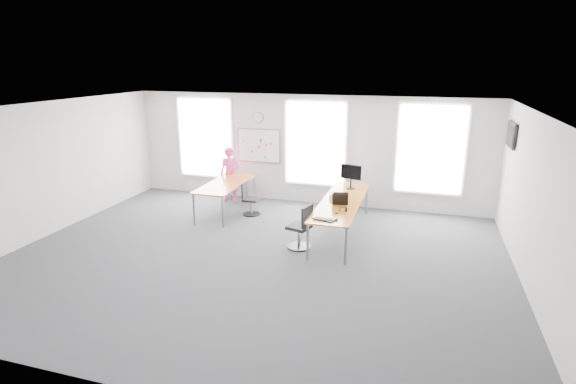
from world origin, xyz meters
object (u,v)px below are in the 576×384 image
(desk_right, at_px, (342,203))
(headphones, at_px, (343,209))
(chair_left, at_px, (249,201))
(person, at_px, (230,175))
(keyboard, at_px, (324,219))
(monitor, at_px, (351,174))
(chair_right, at_px, (301,229))
(desk_left, at_px, (226,185))

(desk_right, distance_m, headphones, 0.78)
(headphones, bearing_deg, chair_left, 167.13)
(desk_right, xyz_separation_m, person, (-3.48, 1.62, 0.02))
(person, xyz_separation_m, keyboard, (3.37, -3.01, 0.04))
(person, height_order, keyboard, person)
(headphones, bearing_deg, monitor, 109.31)
(chair_right, height_order, chair_left, chair_right)
(chair_left, height_order, person, person)
(chair_left, distance_m, monitor, 2.71)
(keyboard, bearing_deg, chair_left, 159.32)
(chair_right, height_order, keyboard, chair_right)
(chair_left, height_order, keyboard, chair_left)
(desk_left, relative_size, keyboard, 5.05)
(desk_right, relative_size, desk_left, 1.49)
(person, relative_size, headphones, 9.00)
(chair_left, bearing_deg, desk_right, -105.61)
(monitor, bearing_deg, desk_left, -158.00)
(chair_left, xyz_separation_m, monitor, (2.56, 0.37, 0.80))
(desk_left, height_order, monitor, monitor)
(keyboard, xyz_separation_m, headphones, (0.28, 0.63, 0.04))
(headphones, height_order, monitor, monitor)
(desk_left, distance_m, keyboard, 3.66)
(desk_right, height_order, chair_right, chair_right)
(chair_left, xyz_separation_m, keyboard, (2.41, -2.07, 0.44))
(chair_left, relative_size, monitor, 1.40)
(desk_left, distance_m, headphones, 3.61)
(keyboard, height_order, headphones, headphones)
(desk_left, height_order, chair_left, chair_left)
(chair_right, xyz_separation_m, headphones, (0.82, 0.29, 0.43))
(keyboard, relative_size, headphones, 2.55)
(headphones, xyz_separation_m, monitor, (-0.13, 1.81, 0.32))
(desk_left, height_order, chair_right, chair_right)
(chair_right, relative_size, keyboard, 2.19)
(desk_right, bearing_deg, chair_right, -122.29)
(chair_left, bearing_deg, desk_left, 92.76)
(chair_right, xyz_separation_m, chair_left, (-1.86, 1.73, -0.05))
(desk_right, height_order, headphones, headphones)
(desk_right, xyz_separation_m, headphones, (0.16, -0.75, 0.10))
(desk_left, height_order, headphones, headphones)
(desk_right, relative_size, person, 2.14)
(desk_right, distance_m, monitor, 1.14)
(chair_right, distance_m, headphones, 0.97)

